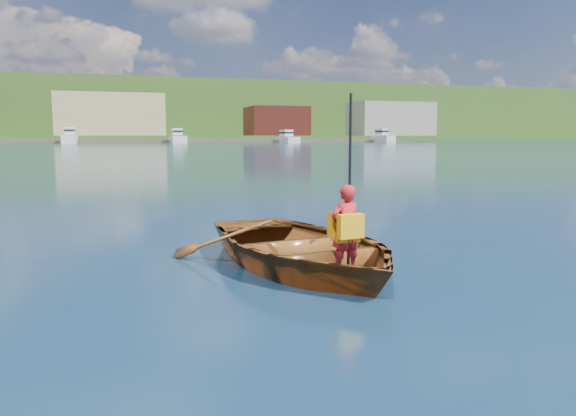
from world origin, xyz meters
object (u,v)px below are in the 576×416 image
(child_paddler, at_px, (346,228))
(marina_yachts, at_px, (125,138))
(rowboat, at_px, (301,247))
(dock, at_px, (128,142))

(child_paddler, xyz_separation_m, marina_yachts, (-0.61, 145.10, 0.75))
(rowboat, height_order, marina_yachts, marina_yachts)
(rowboat, bearing_deg, dock, 89.80)
(child_paddler, xyz_separation_m, dock, (0.21, 149.79, -0.26))
(child_paddler, bearing_deg, dock, 89.92)
(dock, bearing_deg, marina_yachts, -99.96)
(marina_yachts, bearing_deg, rowboat, -89.88)
(child_paddler, distance_m, dock, 149.79)
(child_paddler, distance_m, marina_yachts, 145.10)
(dock, distance_m, marina_yachts, 4.87)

